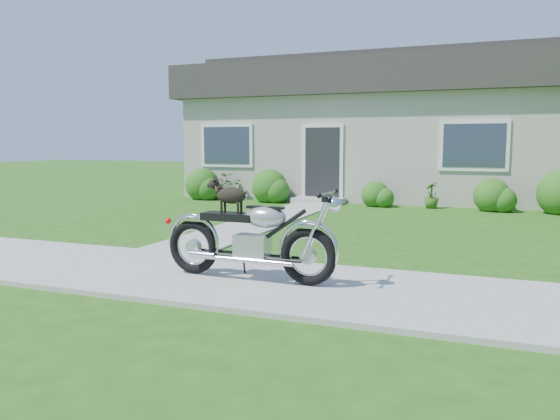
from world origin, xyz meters
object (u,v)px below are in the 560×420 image
(house, at_px, (395,128))
(motorcycle_with_dog, at_px, (251,236))
(potted_plant_right, at_px, (432,195))
(potted_plant_left, at_px, (228,187))

(house, height_order, motorcycle_with_dog, house)
(house, height_order, potted_plant_right, house)
(potted_plant_right, distance_m, motorcycle_with_dog, 8.66)
(potted_plant_left, relative_size, motorcycle_with_dog, 0.35)
(potted_plant_right, height_order, motorcycle_with_dog, motorcycle_with_dog)
(potted_plant_left, bearing_deg, house, 39.11)
(house, relative_size, potted_plant_left, 16.15)
(house, xyz_separation_m, potted_plant_left, (-4.24, -3.44, -1.77))
(house, bearing_deg, motorcycle_with_dog, -88.25)
(house, distance_m, potted_plant_left, 5.74)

